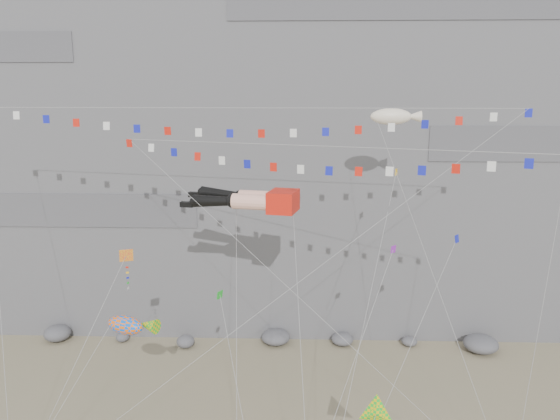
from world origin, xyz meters
The scene contains 14 objects.
cliff centered at (0.00, 32.00, 25.00)m, with size 80.00×28.00×50.00m, color slate.
talus_boulders centered at (0.00, 17.00, 0.60)m, with size 60.00×3.00×1.20m, color #5D5D61, non-canonical shape.
legs_kite centered at (-1.24, 7.57, 15.03)m, with size 9.08×17.91×21.52m.
flag_banner_upper centered at (-1.61, 7.60, 21.17)m, with size 35.99×11.72×26.58m.
flag_banner_lower centered at (2.94, 4.26, 18.98)m, with size 25.67×10.82×22.71m.
harlequin_kite centered at (-8.71, 3.26, 12.23)m, with size 5.78×8.83×15.38m.
fish_windsock centered at (-8.45, 1.61, 8.42)m, with size 7.59×7.00×11.61m.
delta_kite centered at (6.22, -2.03, 5.12)m, with size 4.06×5.36×7.64m.
blimp_windsock centered at (8.54, 10.92, 20.47)m, with size 7.49×14.25×25.15m.
small_kite_a centered at (-2.42, 8.65, 14.27)m, with size 2.16×15.85×21.05m.
small_kite_b centered at (7.74, 3.96, 12.31)m, with size 6.69×9.70×16.64m.
small_kite_c centered at (-2.79, 2.64, 9.82)m, with size 4.28×10.76×14.65m.
small_kite_d centered at (8.68, 9.28, 16.21)m, with size 6.54×16.34×23.67m.
small_kite_e centered at (11.61, 4.08, 12.98)m, with size 8.82×9.91×18.12m.
Camera 1 is at (1.89, -28.79, 21.93)m, focal length 35.00 mm.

